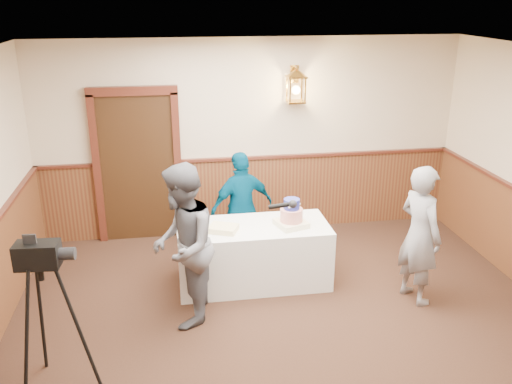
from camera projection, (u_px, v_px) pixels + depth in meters
ground at (309, 382)px, 4.95m from camera, size 7.00×7.00×0.00m
room_shell at (296, 210)px, 4.84m from camera, size 6.02×7.02×2.81m
display_table at (253, 254)px, 6.55m from camera, size 1.80×0.80×0.75m
tiered_cake at (291, 216)px, 6.37m from camera, size 0.41×0.41×0.34m
sheet_cake_yellow at (223, 229)px, 6.26m from camera, size 0.39×0.35×0.07m
sheet_cake_green at (192, 221)px, 6.45m from camera, size 0.34×0.29×0.07m
interviewer at (183, 246)px, 5.61m from camera, size 1.52×0.93×1.76m
baker at (420, 235)px, 6.04m from camera, size 0.55×0.68×1.61m
assistant_p at (242, 207)px, 7.01m from camera, size 0.94×0.62×1.48m
tv_camera_rig at (49, 327)px, 4.64m from camera, size 0.57×0.53×1.45m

